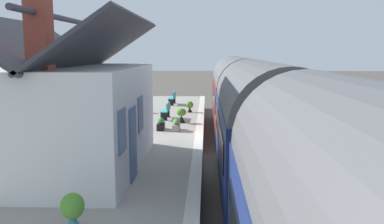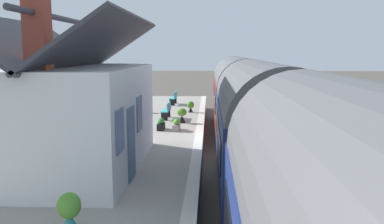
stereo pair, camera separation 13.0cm
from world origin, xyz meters
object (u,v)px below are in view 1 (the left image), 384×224
train (261,127)px  planter_edge_near (190,106)px  bench_by_lamp (166,110)px  planter_bench_left (181,115)px  planter_under_sign (176,125)px  planter_bench_right (140,105)px  planter_by_door (73,211)px  planter_edge_far (161,124)px  station_building (71,114)px  bench_platform_end (173,98)px  tree_far_left (2,59)px

train → planter_edge_near: bearing=13.9°
bench_by_lamp → planter_bench_left: 1.54m
train → planter_under_sign: 6.50m
train → planter_edge_near: size_ratio=45.55×
train → planter_bench_right: 12.54m
planter_by_door → planter_edge_near: (16.26, -1.71, -0.06)m
planter_bench_right → planter_bench_left: planter_bench_right is taller
planter_edge_far → planter_under_sign: planter_edge_far is taller
station_building → planter_bench_left: size_ratio=9.50×
bench_platform_end → planter_bench_right: (-3.68, 1.69, -0.04)m
bench_platform_end → planter_edge_far: size_ratio=1.86×
planter_under_sign → tree_far_left: size_ratio=0.12×
planter_edge_far → planter_bench_left: 2.06m
planter_edge_far → planter_under_sign: bearing=-100.7°
planter_under_sign → planter_edge_near: planter_edge_near is taller
bench_by_lamp → planter_under_sign: bearing=-166.3°
bench_by_lamp → bench_platform_end: bearing=1.3°
planter_bench_right → planter_by_door: planter_bench_right is taller
bench_platform_end → train: bearing=-164.5°
station_building → planter_bench_left: 8.73m
bench_by_lamp → planter_under_sign: (-3.25, -0.79, -0.21)m
planter_bench_right → bench_platform_end: bearing=-24.7°
bench_platform_end → planter_edge_near: (-3.58, -1.32, -0.12)m
bench_platform_end → tree_far_left: 11.09m
bench_platform_end → planter_bench_right: size_ratio=1.73×
station_building → tree_far_left: 15.00m
planter_by_door → tree_far_left: (16.84, 9.94, 2.78)m
planter_bench_right → tree_far_left: (0.69, 8.64, 2.76)m
train → bench_by_lamp: bearing=24.1°
station_building → planter_by_door: 4.95m
train → planter_bench_right: size_ratio=37.15×
train → bench_by_lamp: 9.71m
planter_edge_far → planter_bench_left: (1.87, -0.85, 0.14)m
planter_edge_far → planter_by_door: planter_by_door is taller
planter_bench_left → tree_far_left: size_ratio=0.12×
station_building → planter_edge_near: size_ratio=10.78×
planter_bench_left → tree_far_left: tree_far_left is taller
station_building → planter_by_door: size_ratio=8.91×
planter_by_door → planter_edge_near: bearing=-6.0°
train → bench_platform_end: train is taller
station_building → bench_by_lamp: station_building is taller
train → bench_platform_end: size_ratio=21.50×
bench_by_lamp → planter_bench_left: bearing=-144.0°
train → planter_bench_right: train is taller
bench_by_lamp → planter_by_door: bench_by_lamp is taller
bench_by_lamp → planter_bench_right: bench_by_lamp is taller
planter_edge_far → bench_platform_end: bearing=1.2°
station_building → planter_under_sign: bearing=-24.7°
station_building → planter_edge_far: (6.26, -2.08, -1.44)m
train → planter_bench_right: bearing=27.5°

